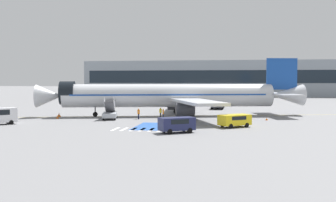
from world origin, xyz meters
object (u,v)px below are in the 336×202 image
ground_crew_3 (163,113)px  ground_crew_2 (161,112)px  traffic_cone_1 (267,119)px  airliner (172,96)px  service_van_0 (235,120)px  ground_crew_1 (190,112)px  terminal_building (228,78)px  service_van_2 (177,123)px  ground_crew_0 (139,113)px  traffic_cone_0 (57,117)px  fuel_tanker (218,101)px  boarding_stairs_forward (110,113)px  traffic_cone_2 (59,115)px

ground_crew_3 → ground_crew_2: bearing=-172.0°
ground_crew_2 → traffic_cone_1: size_ratio=3.76×
airliner → ground_crew_2: (-1.48, -3.60, -2.61)m
service_van_0 → ground_crew_2: (-12.23, 11.54, -0.05)m
ground_crew_1 → terminal_building: 90.16m
airliner → service_van_2: (3.68, -21.87, -2.48)m
traffic_cone_1 → ground_crew_0: bearing=-176.4°
airliner → service_van_0: 18.75m
service_van_2 → service_van_0: bearing=-78.9°
traffic_cone_0 → traffic_cone_1: (34.27, 2.24, -0.04)m
service_van_2 → traffic_cone_1: 20.75m
airliner → traffic_cone_0: (-18.29, -7.42, -3.35)m
fuel_tanker → terminal_building: bearing=90.0°
boarding_stairs_forward → service_van_2: 19.75m
service_van_0 → traffic_cone_0: 30.06m
service_van_2 → ground_crew_1: service_van_2 is taller
service_van_0 → service_van_2: (-7.07, -6.73, 0.08)m
boarding_stairs_forward → terminal_building: terminal_building is taller
traffic_cone_1 → terminal_building: bearing=93.9°
boarding_stairs_forward → ground_crew_1: boarding_stairs_forward is taller
ground_crew_2 → terminal_building: bearing=-162.2°
airliner → ground_crew_1: bearing=-139.2°
traffic_cone_2 → fuel_tanker: bearing=42.2°
ground_crew_1 → traffic_cone_1: bearing=-7.8°
ground_crew_1 → traffic_cone_0: ground_crew_1 is taller
fuel_tanker → ground_crew_2: (-9.09, -23.36, -0.61)m
boarding_stairs_forward → ground_crew_0: size_ratio=3.09×
service_van_0 → traffic_cone_2: size_ratio=6.70×
airliner → service_van_2: 22.32m
service_van_2 → traffic_cone_0: size_ratio=8.52×
airliner → traffic_cone_2: bearing=89.5°
traffic_cone_0 → terminal_building: bearing=73.6°
airliner → fuel_tanker: (7.61, 19.76, -2.00)m
ground_crew_1 → service_van_2: bearing=-85.1°
service_van_2 → ground_crew_1: 19.40m
boarding_stairs_forward → service_van_2: bearing=-62.6°
ground_crew_1 → airliner: bearing=149.2°
ground_crew_0 → ground_crew_2: ground_crew_0 is taller
boarding_stairs_forward → traffic_cone_0: boarding_stairs_forward is taller
service_van_2 → ground_crew_2: size_ratio=2.66×
service_van_0 → terminal_building: size_ratio=0.04×
airliner → boarding_stairs_forward: bearing=113.0°
boarding_stairs_forward → traffic_cone_0: 8.97m
ground_crew_2 → traffic_cone_0: 17.25m
fuel_tanker → ground_crew_3: 27.07m
service_van_0 → ground_crew_0: 17.66m
boarding_stairs_forward → airliner: bearing=23.0°
ground_crew_0 → terminal_building: size_ratio=0.02×
service_van_2 → traffic_cone_2: bearing=20.6°
ground_crew_1 → traffic_cone_2: (-22.78, -2.12, -0.60)m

